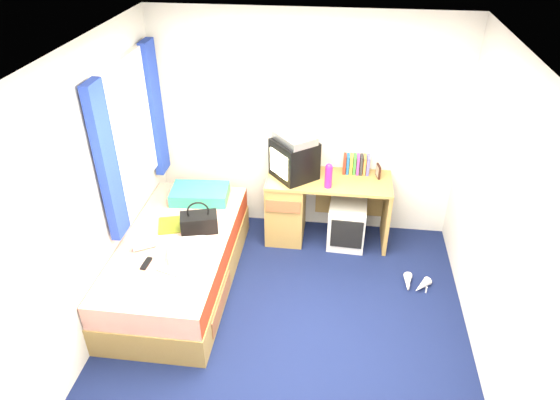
# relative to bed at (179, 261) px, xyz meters

# --- Properties ---
(ground) EXTENTS (3.40, 3.40, 0.00)m
(ground) POSITION_rel_bed_xyz_m (1.10, -0.50, -0.27)
(ground) COLOR #0C1438
(ground) RESTS_ON ground
(room_shell) EXTENTS (3.40, 3.40, 3.40)m
(room_shell) POSITION_rel_bed_xyz_m (1.10, -0.50, 1.18)
(room_shell) COLOR white
(room_shell) RESTS_ON ground
(bed) EXTENTS (1.01, 2.00, 0.54)m
(bed) POSITION_rel_bed_xyz_m (0.00, 0.00, 0.00)
(bed) COLOR #A48244
(bed) RESTS_ON ground
(pillow) EXTENTS (0.62, 0.42, 0.13)m
(pillow) POSITION_rel_bed_xyz_m (0.05, 0.70, 0.34)
(pillow) COLOR teal
(pillow) RESTS_ON bed
(desk) EXTENTS (1.30, 0.55, 0.75)m
(desk) POSITION_rel_bed_xyz_m (1.11, 0.94, 0.14)
(desk) COLOR #A48244
(desk) RESTS_ON ground
(storage_cube) EXTENTS (0.41, 0.41, 0.49)m
(storage_cube) POSITION_rel_bed_xyz_m (1.60, 0.85, -0.03)
(storage_cube) COLOR silver
(storage_cube) RESTS_ON ground
(crt_tv) EXTENTS (0.55, 0.55, 0.40)m
(crt_tv) POSITION_rel_bed_xyz_m (1.01, 0.94, 0.68)
(crt_tv) COLOR black
(crt_tv) RESTS_ON desk
(vcr) EXTENTS (0.49, 0.51, 0.08)m
(vcr) POSITION_rel_bed_xyz_m (1.01, 0.94, 0.93)
(vcr) COLOR #ACACAE
(vcr) RESTS_ON crt_tv
(book_row) EXTENTS (0.27, 0.13, 0.20)m
(book_row) POSITION_rel_bed_xyz_m (1.66, 1.10, 0.58)
(book_row) COLOR maroon
(book_row) RESTS_ON desk
(picture_frame) EXTENTS (0.05, 0.12, 0.14)m
(picture_frame) POSITION_rel_bed_xyz_m (1.89, 1.04, 0.55)
(picture_frame) COLOR black
(picture_frame) RESTS_ON desk
(pink_water_bottle) EXTENTS (0.09, 0.09, 0.24)m
(pink_water_bottle) POSITION_rel_bed_xyz_m (1.38, 0.77, 0.60)
(pink_water_bottle) COLOR #C91C70
(pink_water_bottle) RESTS_ON desk
(aerosol_can) EXTENTS (0.07, 0.07, 0.19)m
(aerosol_can) POSITION_rel_bed_xyz_m (1.25, 0.93, 0.58)
(aerosol_can) COLOR silver
(aerosol_can) RESTS_ON desk
(handbag) EXTENTS (0.39, 0.28, 0.32)m
(handbag) POSITION_rel_bed_xyz_m (0.19, 0.16, 0.37)
(handbag) COLOR black
(handbag) RESTS_ON bed
(towel) EXTENTS (0.37, 0.33, 0.11)m
(towel) POSITION_rel_bed_xyz_m (0.18, -0.23, 0.33)
(towel) COLOR white
(towel) RESTS_ON bed
(magazine) EXTENTS (0.28, 0.33, 0.01)m
(magazine) POSITION_rel_bed_xyz_m (-0.12, 0.19, 0.28)
(magazine) COLOR #CCE619
(magazine) RESTS_ON bed
(water_bottle) EXTENTS (0.21, 0.16, 0.07)m
(water_bottle) POSITION_rel_bed_xyz_m (-0.24, -0.19, 0.31)
(water_bottle) COLOR silver
(water_bottle) RESTS_ON bed
(colour_swatch_fan) EXTENTS (0.23, 0.12, 0.01)m
(colour_swatch_fan) POSITION_rel_bed_xyz_m (0.08, -0.48, 0.28)
(colour_swatch_fan) COLOR orange
(colour_swatch_fan) RESTS_ON bed
(remote_control) EXTENTS (0.06, 0.16, 0.02)m
(remote_control) POSITION_rel_bed_xyz_m (-0.14, -0.40, 0.28)
(remote_control) COLOR black
(remote_control) RESTS_ON bed
(window_assembly) EXTENTS (0.11, 1.42, 1.40)m
(window_assembly) POSITION_rel_bed_xyz_m (-0.45, 0.40, 1.15)
(window_assembly) COLOR silver
(window_assembly) RESTS_ON room_shell
(white_heels) EXTENTS (0.29, 0.26, 0.09)m
(white_heels) POSITION_rel_bed_xyz_m (2.29, 0.21, -0.23)
(white_heels) COLOR silver
(white_heels) RESTS_ON ground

